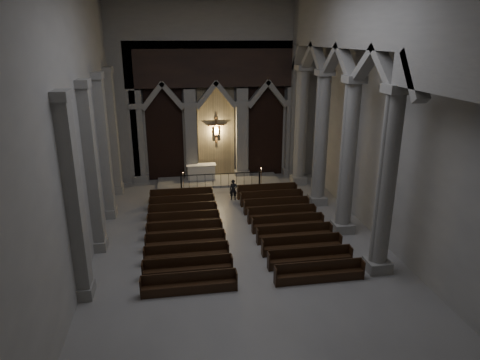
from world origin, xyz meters
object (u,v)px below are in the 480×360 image
at_px(pews, 237,229).
at_px(candle_stand_left, 183,185).
at_px(altar_rail, 221,178).
at_px(altar, 201,172).
at_px(candle_stand_right, 261,182).
at_px(worshipper, 233,190).

bearing_deg(pews, candle_stand_left, 109.10).
bearing_deg(pews, altar_rail, 90.00).
height_order(altar, pews, altar).
relative_size(altar_rail, candle_stand_right, 4.02).
bearing_deg(candle_stand_left, worshipper, -37.85).
xyz_separation_m(pews, worshipper, (0.52, 4.91, 0.37)).
relative_size(candle_stand_left, worshipper, 0.94).
distance_m(pews, worshipper, 4.96).
distance_m(altar, candle_stand_left, 2.20).
height_order(candle_stand_right, worshipper, candle_stand_right).
bearing_deg(candle_stand_left, pews, -70.90).
relative_size(candle_stand_left, pews, 0.12).
xyz_separation_m(candle_stand_left, worshipper, (3.04, -2.36, 0.32)).
height_order(altar, worshipper, worshipper).
bearing_deg(candle_stand_right, altar_rail, 175.47).
bearing_deg(altar, candle_stand_right, -27.03).
distance_m(altar, worshipper, 4.41).
distance_m(altar_rail, worshipper, 2.35).
bearing_deg(altar, altar_rail, -56.40).
height_order(candle_stand_left, pews, candle_stand_left).
xyz_separation_m(altar, pews, (1.18, -8.99, -0.40)).
bearing_deg(worshipper, altar_rail, 113.85).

